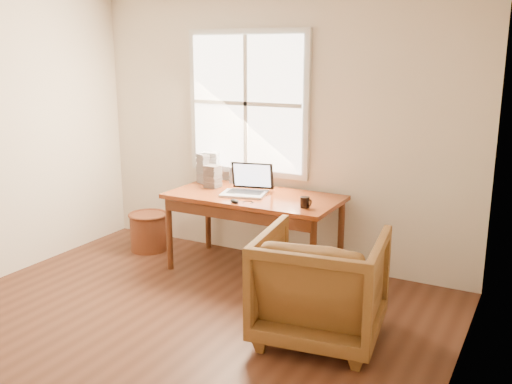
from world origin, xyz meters
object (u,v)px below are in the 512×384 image
at_px(coffee_mug, 305,202).
at_px(laptop, 243,181).
at_px(armchair, 321,285).
at_px(wicker_stool, 149,232).
at_px(desk, 254,197).
at_px(cd_stack_a, 211,167).

bearing_deg(coffee_mug, laptop, -166.65).
bearing_deg(coffee_mug, armchair, -34.54).
bearing_deg(wicker_stool, armchair, -21.68).
distance_m(desk, armchair, 1.43).
bearing_deg(desk, wicker_stool, -180.00).
xyz_separation_m(laptop, coffee_mug, (0.67, -0.12, -0.09)).
bearing_deg(cd_stack_a, armchair, -34.92).
distance_m(armchair, laptop, 1.50).
relative_size(wicker_stool, cd_stack_a, 1.23).
height_order(desk, armchair, armchair).
bearing_deg(laptop, cd_stack_a, 136.55).
xyz_separation_m(desk, cd_stack_a, (-0.64, 0.26, 0.18)).
bearing_deg(desk, laptop, -146.46).
height_order(armchair, cd_stack_a, cd_stack_a).
relative_size(laptop, coffee_mug, 4.19).
xyz_separation_m(wicker_stool, coffee_mug, (1.85, -0.18, 0.60)).
bearing_deg(armchair, desk, -49.35).
xyz_separation_m(wicker_stool, cd_stack_a, (0.62, 0.26, 0.71)).
distance_m(desk, cd_stack_a, 0.71).
relative_size(desk, armchair, 1.79).
distance_m(desk, coffee_mug, 0.62).
relative_size(laptop, cd_stack_a, 1.24).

